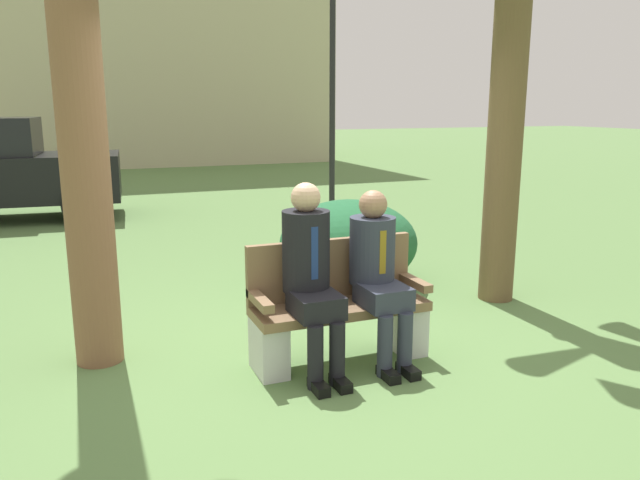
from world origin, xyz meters
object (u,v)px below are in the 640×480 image
at_px(park_bench, 338,309).
at_px(seated_man_left, 310,269).
at_px(seated_man_right, 378,268).
at_px(shrub_near_bench, 349,243).
at_px(street_lamp, 332,76).

xyz_separation_m(park_bench, seated_man_left, (-0.26, -0.11, 0.36)).
relative_size(seated_man_right, shrub_near_bench, 0.87).
bearing_deg(seated_man_left, park_bench, 23.20).
bearing_deg(street_lamp, seated_man_left, -114.46).
bearing_deg(seated_man_right, shrub_near_bench, 71.49).
bearing_deg(shrub_near_bench, seated_man_right, -108.51).
xyz_separation_m(seated_man_left, street_lamp, (2.78, 6.11, 1.61)).
bearing_deg(park_bench, street_lamp, 67.23).
height_order(seated_man_left, seated_man_right, seated_man_left).
xyz_separation_m(seated_man_right, street_lamp, (2.25, 6.12, 1.65)).
height_order(park_bench, shrub_near_bench, shrub_near_bench).
distance_m(shrub_near_bench, street_lamp, 4.94).
bearing_deg(seated_man_left, seated_man_right, -0.84).
height_order(seated_man_right, street_lamp, street_lamp).
bearing_deg(street_lamp, park_bench, -112.77).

